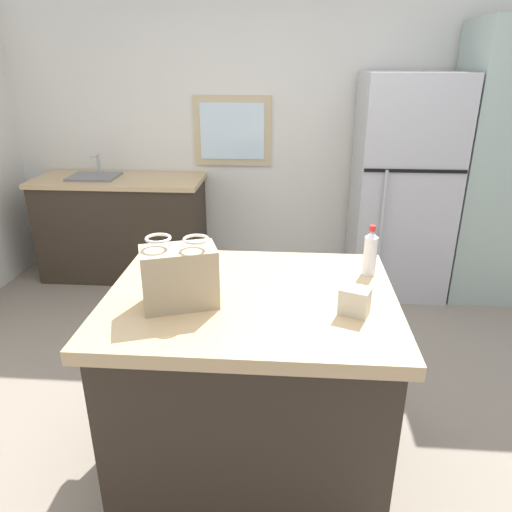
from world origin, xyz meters
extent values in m
plane|color=gray|center=(0.00, 0.00, 0.00)|extent=(6.16, 6.16, 0.00)
cube|color=silver|center=(0.00, 2.25, 1.28)|extent=(5.13, 0.10, 2.55)
cube|color=#CCB78C|center=(-0.54, 2.19, 1.27)|extent=(0.68, 0.04, 0.60)
cube|color=white|center=(-0.54, 2.17, 1.27)|extent=(0.56, 0.02, 0.48)
cube|color=#33281E|center=(-0.18, -0.28, 0.44)|extent=(1.14, 0.89, 0.87)
cube|color=tan|center=(-0.18, -0.28, 0.90)|extent=(1.22, 0.97, 0.06)
cube|color=#B7B7BC|center=(0.88, 1.81, 0.88)|extent=(0.75, 0.71, 1.77)
cube|color=black|center=(0.88, 1.45, 1.10)|extent=(0.74, 0.01, 0.02)
cylinder|color=#B7B7BC|center=(0.67, 1.43, 0.71)|extent=(0.02, 0.02, 0.80)
cube|color=#9EB2A8|center=(1.57, 1.81, 1.07)|extent=(0.58, 0.67, 2.13)
cube|color=#33281E|center=(-1.51, 1.89, 0.43)|extent=(1.41, 0.55, 0.86)
cube|color=tan|center=(-1.51, 1.89, 0.88)|extent=(1.45, 0.59, 0.04)
cube|color=slate|center=(-1.72, 1.89, 0.85)|extent=(0.40, 0.32, 0.14)
cylinder|color=#B7B7BC|center=(-1.72, 2.03, 0.99)|extent=(0.03, 0.03, 0.18)
cylinder|color=#B7B7BC|center=(-1.72, 1.96, 1.08)|extent=(0.02, 0.14, 0.02)
cube|color=tan|center=(-0.45, -0.40, 1.05)|extent=(0.33, 0.25, 0.24)
torus|color=white|center=(-0.53, -0.40, 1.21)|extent=(0.13, 0.13, 0.01)
torus|color=white|center=(-0.38, -0.40, 1.21)|extent=(0.13, 0.13, 0.01)
cube|color=beige|center=(0.24, -0.42, 0.99)|extent=(0.13, 0.12, 0.11)
cylinder|color=white|center=(0.35, -0.04, 1.02)|extent=(0.06, 0.06, 0.18)
cone|color=white|center=(0.35, -0.04, 1.13)|extent=(0.05, 0.05, 0.03)
cylinder|color=red|center=(0.35, -0.04, 1.15)|extent=(0.03, 0.03, 0.02)
camera|label=1|loc=(-0.02, -2.10, 1.85)|focal=33.77mm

